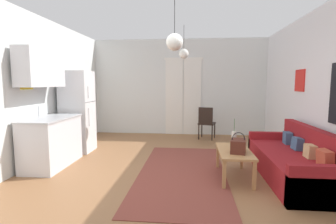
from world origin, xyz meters
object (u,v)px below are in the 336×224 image
Objects in this scene: coffee_table at (234,154)px; bamboo_vase at (234,139)px; couch at (295,162)px; pendant_lamp_far at (184,54)px; handbag at (238,146)px; refrigerator at (78,112)px; accent_chair at (206,122)px; pendant_lamp_near at (175,42)px.

bamboo_vase is at bearing 83.67° from coffee_table.
coffee_table is at bearing -96.33° from bamboo_vase.
bamboo_vase reaches higher than coffee_table.
couch is 3.11m from pendant_lamp_far.
bamboo_vase is at bearing 171.57° from couch.
couch is 1.00m from handbag.
couch is at bearing -16.60° from refrigerator.
handbag reaches higher than coffee_table.
couch is at bearing 130.84° from accent_chair.
couch is at bearing 12.42° from handbag.
coffee_table is 1.99m from pendant_lamp_near.
pendant_lamp_near reaches higher than handbag.
bamboo_vase reaches higher than handbag.
couch is 4.49× the size of bamboo_vase.
couch is 4.38m from refrigerator.
coffee_table is at bearing -176.17° from couch.
pendant_lamp_near reaches higher than refrigerator.
pendant_lamp_far is at bearing 120.90° from bamboo_vase.
coffee_table is 2.98× the size of handbag.
handbag is 2.93m from accent_chair.
handbag is at bearing -24.17° from refrigerator.
pendant_lamp_near is (-0.94, -0.82, 1.46)m from bamboo_vase.
accent_chair is at bearing 79.53° from pendant_lamp_near.
bamboo_vase is at bearing 112.84° from accent_chair.
pendant_lamp_near is (-0.95, -0.47, 1.49)m from handbag.
accent_chair is (2.90, 1.46, -0.40)m from refrigerator.
handbag is 1.83m from pendant_lamp_near.
pendant_lamp_near reaches higher than couch.
coffee_table is 0.28m from bamboo_vase.
accent_chair is (-1.26, 2.70, 0.22)m from couch.
bamboo_vase is 1.42× the size of handbag.
accent_chair is 2.07m from pendant_lamp_far.
pendant_lamp_near is at bearing -160.24° from couch.
accent_chair reaches higher than handbag.
couch is at bearing 19.76° from pendant_lamp_near.
refrigerator is at bearing 42.63° from accent_chair.
handbag is (0.03, -0.14, 0.17)m from coffee_table.
pendant_lamp_near is at bearing 95.37° from accent_chair.
couch is at bearing -8.43° from bamboo_vase.
pendant_lamp_far reaches higher than coffee_table.
pendant_lamp_far is (-0.91, 1.85, 1.60)m from handbag.
refrigerator is (-4.16, 1.24, 0.62)m from couch.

